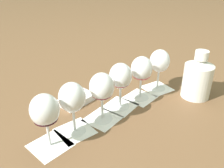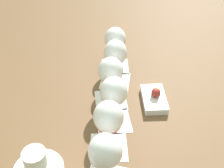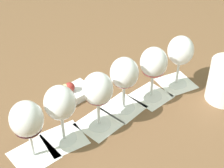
% 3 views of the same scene
% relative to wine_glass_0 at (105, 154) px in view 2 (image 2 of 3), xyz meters
% --- Properties ---
extents(ground_plane, '(8.00, 8.00, 0.00)m').
position_rel_wine_glass_0_xyz_m(ground_plane, '(0.26, -0.13, -0.13)').
color(ground_plane, brown).
extents(tasting_card_1, '(0.15, 0.15, 0.00)m').
position_rel_wine_glass_0_xyz_m(tasting_card_1, '(0.11, -0.05, -0.13)').
color(tasting_card_1, white).
rests_on(tasting_card_1, ground_plane).
extents(tasting_card_2, '(0.14, 0.14, 0.00)m').
position_rel_wine_glass_0_xyz_m(tasting_card_2, '(0.20, -0.11, -0.13)').
color(tasting_card_2, white).
rests_on(tasting_card_2, ground_plane).
extents(tasting_card_3, '(0.14, 0.14, 0.00)m').
position_rel_wine_glass_0_xyz_m(tasting_card_3, '(0.31, -0.14, -0.13)').
color(tasting_card_3, white).
rests_on(tasting_card_3, ground_plane).
extents(tasting_card_4, '(0.16, 0.16, 0.00)m').
position_rel_wine_glass_0_xyz_m(tasting_card_4, '(0.41, -0.20, -0.13)').
color(tasting_card_4, white).
rests_on(tasting_card_4, ground_plane).
extents(tasting_card_5, '(0.15, 0.15, 0.00)m').
position_rel_wine_glass_0_xyz_m(tasting_card_5, '(0.50, -0.24, -0.13)').
color(tasting_card_5, white).
rests_on(tasting_card_5, ground_plane).
extents(wine_glass_0, '(0.09, 0.09, 0.19)m').
position_rel_wine_glass_0_xyz_m(wine_glass_0, '(0.00, 0.00, 0.00)').
color(wine_glass_0, white).
rests_on(wine_glass_0, tasting_card_0).
extents(wine_glass_1, '(0.09, 0.09, 0.19)m').
position_rel_wine_glass_0_xyz_m(wine_glass_1, '(0.11, -0.05, 0.00)').
color(wine_glass_1, white).
rests_on(wine_glass_1, tasting_card_1).
extents(wine_glass_2, '(0.09, 0.09, 0.19)m').
position_rel_wine_glass_0_xyz_m(wine_glass_2, '(0.20, -0.11, -0.00)').
color(wine_glass_2, white).
rests_on(wine_glass_2, tasting_card_2).
extents(wine_glass_3, '(0.09, 0.09, 0.19)m').
position_rel_wine_glass_0_xyz_m(wine_glass_3, '(0.31, -0.14, -0.00)').
color(wine_glass_3, white).
rests_on(wine_glass_3, tasting_card_3).
extents(wine_glass_4, '(0.09, 0.09, 0.19)m').
position_rel_wine_glass_0_xyz_m(wine_glass_4, '(0.41, -0.20, 0.00)').
color(wine_glass_4, white).
rests_on(wine_glass_4, tasting_card_4).
extents(wine_glass_5, '(0.09, 0.09, 0.19)m').
position_rel_wine_glass_0_xyz_m(wine_glass_5, '(0.50, -0.24, 0.00)').
color(wine_glass_5, white).
rests_on(wine_glass_5, tasting_card_5).
extents(snack_dish, '(0.16, 0.13, 0.06)m').
position_rel_wine_glass_0_xyz_m(snack_dish, '(0.24, -0.29, -0.11)').
color(snack_dish, silver).
rests_on(snack_dish, ground_plane).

